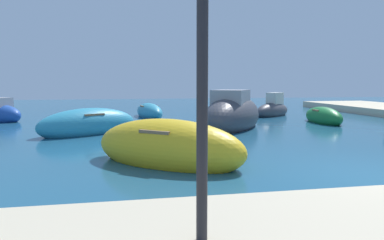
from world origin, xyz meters
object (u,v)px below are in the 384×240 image
(moored_boat_1, at_px, (149,112))
(moored_boat_4, at_px, (168,148))
(moored_boat_0, at_px, (233,115))
(moored_boat_2, at_px, (323,117))
(moored_boat_3, at_px, (89,124))
(moored_boat_6, at_px, (273,110))
(quayside_lamp_post, at_px, (202,32))

(moored_boat_1, bearing_deg, moored_boat_4, -13.57)
(moored_boat_0, height_order, moored_boat_4, moored_boat_0)
(moored_boat_0, height_order, moored_boat_2, moored_boat_0)
(moored_boat_0, distance_m, moored_boat_3, 6.80)
(moored_boat_1, xyz_separation_m, moored_boat_6, (8.20, -0.64, 0.09))
(moored_boat_0, height_order, moored_boat_6, moored_boat_0)
(moored_boat_0, relative_size, moored_boat_2, 1.71)
(moored_boat_3, bearing_deg, moored_boat_1, 34.41)
(moored_boat_1, distance_m, moored_boat_3, 7.35)
(moored_boat_2, height_order, moored_boat_3, moored_boat_3)
(moored_boat_1, bearing_deg, moored_boat_0, 19.82)
(moored_boat_0, relative_size, moored_boat_4, 1.30)
(moored_boat_2, bearing_deg, moored_boat_1, 67.33)
(moored_boat_3, xyz_separation_m, moored_boat_4, (2.81, -5.98, 0.04))
(moored_boat_1, xyz_separation_m, moored_boat_3, (-2.94, -6.73, 0.08))
(moored_boat_0, distance_m, quayside_lamp_post, 13.21)
(moored_boat_1, relative_size, moored_boat_3, 0.88)
(moored_boat_2, bearing_deg, moored_boat_0, 105.61)
(moored_boat_2, bearing_deg, quayside_lamp_post, 148.87)
(moored_boat_2, relative_size, quayside_lamp_post, 0.99)
(moored_boat_1, bearing_deg, quayside_lamp_post, -14.05)
(moored_boat_0, distance_m, moored_boat_1, 7.03)
(moored_boat_1, height_order, moored_boat_3, moored_boat_3)
(moored_boat_6, bearing_deg, quayside_lamp_post, 24.81)
(moored_boat_2, height_order, moored_boat_6, moored_boat_6)
(moored_boat_1, relative_size, moored_boat_6, 1.10)
(moored_boat_0, bearing_deg, moored_boat_3, 129.66)
(moored_boat_4, bearing_deg, moored_boat_0, 97.12)
(quayside_lamp_post, bearing_deg, moored_boat_6, 64.14)
(moored_boat_0, relative_size, moored_boat_6, 1.66)
(moored_boat_0, height_order, quayside_lamp_post, quayside_lamp_post)
(moored_boat_2, xyz_separation_m, moored_boat_6, (-1.14, 4.19, 0.10))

